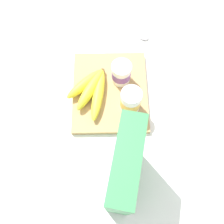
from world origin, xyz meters
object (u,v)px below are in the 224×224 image
cereal_box (127,170)px  banana_bunch (93,89)px  yogurt_cup_front (123,73)px  yogurt_cup_back (132,101)px  cutting_board (111,91)px  spoon (138,36)px

cereal_box → banana_bunch: (-0.28, -0.09, -0.10)m
yogurt_cup_front → yogurt_cup_back: bearing=13.8°
cutting_board → yogurt_cup_back: bearing=44.8°
cereal_box → banana_bunch: size_ratio=1.46×
cutting_board → cereal_box: bearing=6.6°
cutting_board → yogurt_cup_back: 0.10m
cutting_board → cereal_box: size_ratio=1.03×
yogurt_cup_front → yogurt_cup_back: 0.11m
banana_bunch → spoon: (-0.23, 0.16, -0.03)m
cereal_box → spoon: bearing=-176.0°
banana_bunch → spoon: banana_bunch is taller
banana_bunch → yogurt_cup_back: bearing=64.6°
yogurt_cup_front → spoon: 0.21m
cereal_box → yogurt_cup_back: bearing=-176.0°
yogurt_cup_front → yogurt_cup_back: yogurt_cup_back is taller
spoon → cereal_box: bearing=-7.7°
cereal_box → spoon: (-0.51, 0.07, -0.14)m
cutting_board → spoon: 0.25m
yogurt_cup_back → spoon: 0.30m
cutting_board → banana_bunch: banana_bunch is taller
cutting_board → yogurt_cup_front: yogurt_cup_front is taller
yogurt_cup_back → spoon: size_ratio=0.71×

